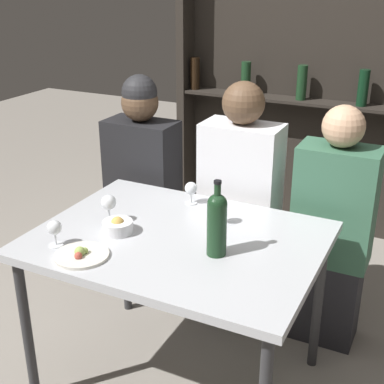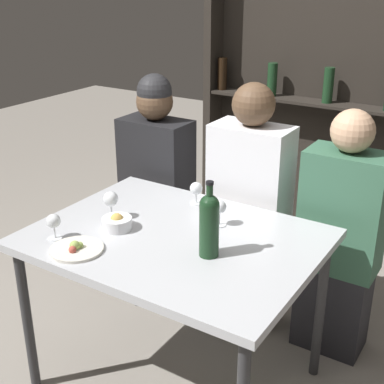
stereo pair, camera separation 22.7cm
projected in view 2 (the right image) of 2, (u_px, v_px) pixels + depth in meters
ground_plane at (177, 378)px, 2.51m from camera, size 10.00×10.00×0.00m
dining_table at (175, 250)px, 2.25m from camera, size 1.18×0.89×0.75m
wine_rack_wall at (332, 76)px, 3.53m from camera, size 1.82×0.21×2.24m
wine_bottle at (209, 223)px, 2.02m from camera, size 0.08×0.08×0.31m
wine_glass_0 at (220, 208)px, 2.28m from camera, size 0.06×0.06×0.12m
wine_glass_1 at (111, 200)px, 2.34m from camera, size 0.07×0.07×0.13m
wine_glass_2 at (196, 189)px, 2.50m from camera, size 0.06×0.06×0.11m
wine_glass_3 at (53, 222)px, 2.17m from camera, size 0.06×0.06×0.11m
food_plate_0 at (76, 249)px, 2.10m from camera, size 0.21×0.21×0.04m
snack_bowl at (117, 223)px, 2.27m from camera, size 0.13×0.13×0.07m
seated_person_left at (157, 190)px, 3.04m from camera, size 0.39×0.22×1.28m
seated_person_center at (249, 214)px, 2.76m from camera, size 0.40×0.22×1.29m
seated_person_right at (339, 243)px, 2.53m from camera, size 0.37×0.22×1.23m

